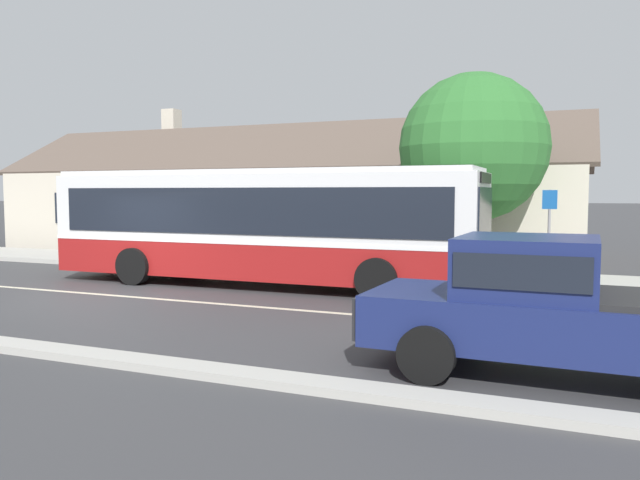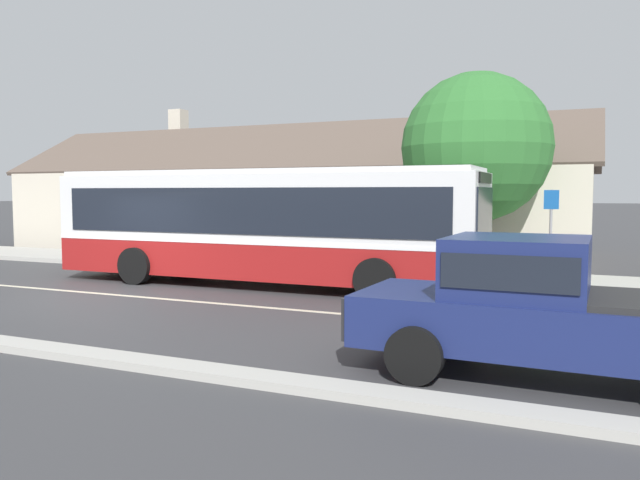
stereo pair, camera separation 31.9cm
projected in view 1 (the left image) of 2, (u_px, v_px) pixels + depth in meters
The scene contains 9 objects.
ground_plane at pixel (110, 295), 15.05m from camera, with size 300.00×300.00×0.00m, color #38383A.
sidewalk_far at pixel (236, 265), 20.57m from camera, with size 60.00×3.00×0.15m, color #ADAAA3.
lane_divider_stripe at pixel (110, 295), 15.05m from camera, with size 60.00×0.16×0.01m, color beige.
community_building at pixel (287, 208), 27.23m from camera, with size 24.67×8.62×6.50m.
transit_bus at pixel (261, 223), 16.60m from camera, with size 11.74×2.86×3.07m.
pickup_truck_navy at pixel (553, 305), 8.34m from camera, with size 5.31×2.30×1.88m.
bench_by_building at pixel (130, 246), 22.01m from camera, with size 1.82×0.51×0.94m.
street_tree_primary at pixel (473, 148), 18.50m from camera, with size 4.40×4.40×6.01m.
bus_stop_sign at pixel (549, 226), 15.80m from camera, with size 0.36×0.07×2.40m.
Camera 1 is at (10.42, -11.82, 2.47)m, focal length 35.00 mm.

